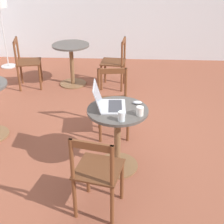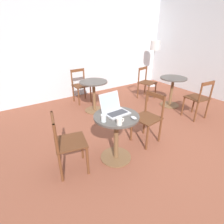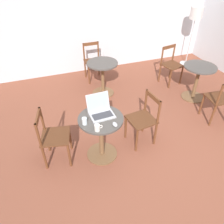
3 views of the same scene
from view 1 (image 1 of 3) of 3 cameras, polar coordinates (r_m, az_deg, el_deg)
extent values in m
plane|color=brown|center=(4.17, 4.72, -4.56)|extent=(16.00, 16.00, 0.00)
cylinder|color=brown|center=(3.64, 0.95, -9.69)|extent=(0.48, 0.48, 0.02)
cylinder|color=brown|center=(3.44, 0.99, -5.03)|extent=(0.07, 0.07, 0.69)
cylinder|color=#4C4742|center=(3.25, 1.04, 0.28)|extent=(0.64, 0.64, 0.03)
cylinder|color=brown|center=(5.77, -7.12, 5.20)|extent=(0.48, 0.48, 0.02)
cylinder|color=brown|center=(5.65, -7.34, 8.51)|extent=(0.07, 0.07, 0.69)
cylinder|color=#4C4742|center=(5.54, -7.57, 12.02)|extent=(0.64, 0.64, 0.03)
cylinder|color=brown|center=(3.19, -4.45, -11.25)|extent=(0.04, 0.04, 0.45)
cylinder|color=brown|center=(3.11, 1.82, -12.40)|extent=(0.04, 0.04, 0.45)
cylinder|color=brown|center=(2.95, -6.85, -15.41)|extent=(0.04, 0.04, 0.45)
cylinder|color=brown|center=(2.86, 0.01, -16.84)|extent=(0.04, 0.04, 0.45)
cube|color=#562F1A|center=(2.87, -2.46, -10.39)|extent=(0.48, 0.48, 0.02)
cylinder|color=brown|center=(2.66, -7.39, -8.48)|extent=(0.04, 0.04, 0.39)
cylinder|color=brown|center=(2.56, 0.01, -9.84)|extent=(0.04, 0.04, 0.39)
cube|color=brown|center=(2.51, -3.88, -6.24)|extent=(0.11, 0.38, 0.07)
cylinder|color=brown|center=(3.97, 2.92, -2.48)|extent=(0.04, 0.04, 0.45)
cylinder|color=brown|center=(3.94, -2.18, -2.65)|extent=(0.04, 0.04, 0.45)
cylinder|color=brown|center=(4.27, 2.40, -0.07)|extent=(0.04, 0.04, 0.45)
cylinder|color=brown|center=(4.25, -2.33, -0.21)|extent=(0.04, 0.04, 0.45)
cube|color=#562F1A|center=(3.99, 0.21, 1.65)|extent=(0.45, 0.45, 0.02)
cylinder|color=brown|center=(4.08, 2.53, 5.42)|extent=(0.04, 0.04, 0.39)
cylinder|color=brown|center=(4.06, -2.45, 5.30)|extent=(0.04, 0.04, 0.39)
cube|color=brown|center=(4.01, 0.05, 7.49)|extent=(0.07, 0.38, 0.07)
cylinder|color=brown|center=(5.41, -1.96, 6.25)|extent=(0.04, 0.04, 0.45)
cylinder|color=brown|center=(5.73, -1.28, 7.56)|extent=(0.04, 0.04, 0.45)
cylinder|color=brown|center=(5.35, 1.77, 6.02)|extent=(0.04, 0.04, 0.45)
cylinder|color=brown|center=(5.68, 2.25, 7.35)|extent=(0.04, 0.04, 0.45)
cube|color=#562F1A|center=(5.46, 0.20, 9.13)|extent=(0.44, 0.44, 0.02)
cylinder|color=brown|center=(5.20, 1.84, 10.54)|extent=(0.04, 0.04, 0.39)
cylinder|color=brown|center=(5.53, 2.34, 11.64)|extent=(0.04, 0.04, 0.39)
cube|color=brown|center=(5.32, 2.13, 12.77)|extent=(0.38, 0.07, 0.07)
cylinder|color=brown|center=(5.88, -12.86, 7.39)|extent=(0.04, 0.04, 0.45)
cylinder|color=brown|center=(5.55, -13.03, 6.11)|extent=(0.04, 0.04, 0.45)
cylinder|color=brown|center=(5.92, -16.28, 7.10)|extent=(0.04, 0.04, 0.45)
cylinder|color=brown|center=(5.59, -16.64, 5.81)|extent=(0.04, 0.04, 0.45)
cube|color=#562F1A|center=(5.65, -15.00, 8.85)|extent=(0.48, 0.48, 0.02)
cylinder|color=brown|center=(5.78, -16.88, 11.19)|extent=(0.04, 0.04, 0.39)
cylinder|color=brown|center=(5.45, -17.28, 10.11)|extent=(0.04, 0.04, 0.39)
cube|color=brown|center=(5.57, -17.31, 12.24)|extent=(0.38, 0.10, 0.07)
cylinder|color=#B7B7B7|center=(6.94, -18.36, 7.97)|extent=(0.31, 0.31, 0.02)
cylinder|color=#B7B7B7|center=(6.77, -19.13, 12.70)|extent=(0.02, 0.02, 1.20)
cube|color=#B7B7BC|center=(3.28, 0.24, 0.96)|extent=(0.35, 0.27, 0.02)
cube|color=#38383D|center=(3.27, 0.59, 1.12)|extent=(0.29, 0.15, 0.00)
cube|color=#B7B7BC|center=(3.22, -2.67, 3.02)|extent=(0.34, 0.10, 0.24)
cube|color=#9EB2C6|center=(3.22, -2.59, 3.05)|extent=(0.31, 0.08, 0.22)
ellipsoid|color=#B7B7BC|center=(3.36, 4.67, 1.75)|extent=(0.06, 0.10, 0.03)
cylinder|color=silver|center=(3.13, 5.13, 0.18)|extent=(0.07, 0.07, 0.09)
torus|color=silver|center=(3.17, 5.11, 0.66)|extent=(0.05, 0.01, 0.05)
cylinder|color=silver|center=(3.01, 1.76, -0.78)|extent=(0.07, 0.07, 0.10)
camera|label=2|loc=(2.36, 48.89, 8.78)|focal=28.00mm
camera|label=3|loc=(3.15, 54.01, 25.70)|focal=35.00mm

